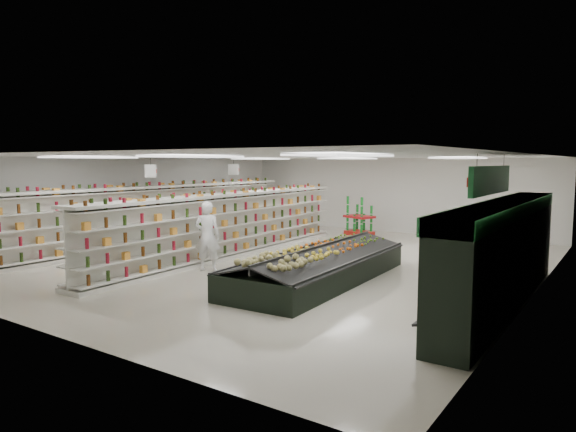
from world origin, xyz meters
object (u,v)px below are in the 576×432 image
Objects in this scene: shopper_main at (207,236)px; shopper_background at (249,218)px; gondola_center at (229,227)px; soda_endcap at (359,218)px; gondola_left at (161,217)px; produce_island at (320,265)px.

shopper_background is (-2.56, 5.10, -0.09)m from shopper_main.
gondola_center reaches higher than soda_endcap.
gondola_left is 7.16× the size of shopper_background.
gondola_left is 8.12m from produce_island.
gondola_center reaches higher than produce_island.
gondola_left is 3.32m from shopper_background.
soda_endcap is at bearing 109.55° from produce_island.
produce_island is at bearing 163.64° from shopper_main.
gondola_left reaches higher than shopper_main.
gondola_left is 1.07× the size of gondola_center.
produce_island is 7.30m from shopper_background.
gondola_left is 8.59× the size of soda_endcap.
soda_endcap is 8.71m from shopper_main.
soda_endcap is at bearing -36.90° from shopper_background.
gondola_left is at bearing 143.30° from shopper_background.
gondola_left is at bearing -56.81° from shopper_main.
soda_endcap is 0.75× the size of shopper_main.
shopper_main reaches higher than shopper_background.
shopper_main is (4.66, -2.52, -0.03)m from gondola_left.
shopper_background is (-1.60, 3.04, -0.05)m from gondola_center.
shopper_background reaches higher than soda_endcap.
gondola_center is at bearing -93.24° from shopper_main.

